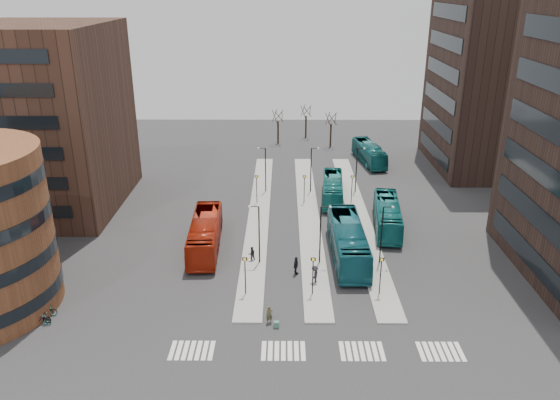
{
  "coord_description": "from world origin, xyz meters",
  "views": [
    {
      "loc": [
        -1.02,
        -30.44,
        26.12
      ],
      "look_at": [
        -1.38,
        22.63,
        5.0
      ],
      "focal_mm": 35.0,
      "sensor_mm": 36.0,
      "label": 1
    }
  ],
  "objects_px": {
    "teal_bus_b": "(333,189)",
    "bicycle_far": "(46,311)",
    "traveller": "(269,315)",
    "bicycle_mid": "(40,318)",
    "teal_bus_d": "(369,153)",
    "commuter_a": "(252,254)",
    "suitcase": "(276,324)",
    "commuter_b": "(296,266)",
    "commuter_c": "(315,275)",
    "teal_bus_a": "(348,241)",
    "red_bus": "(205,234)",
    "teal_bus_c": "(387,215)",
    "bicycle_near": "(40,319)"
  },
  "relations": [
    {
      "from": "red_bus",
      "to": "teal_bus_b",
      "type": "height_order",
      "value": "red_bus"
    },
    {
      "from": "red_bus",
      "to": "commuter_c",
      "type": "xyz_separation_m",
      "value": [
        11.15,
        -7.19,
        -0.8
      ]
    },
    {
      "from": "commuter_c",
      "to": "teal_bus_a",
      "type": "bearing_deg",
      "value": 166.95
    },
    {
      "from": "teal_bus_b",
      "to": "teal_bus_d",
      "type": "xyz_separation_m",
      "value": [
        6.98,
        15.74,
        0.06
      ]
    },
    {
      "from": "commuter_a",
      "to": "suitcase",
      "type": "bearing_deg",
      "value": 84.73
    },
    {
      "from": "teal_bus_d",
      "to": "commuter_a",
      "type": "xyz_separation_m",
      "value": [
        -16.51,
        -32.71,
        -0.74
      ]
    },
    {
      "from": "commuter_a",
      "to": "teal_bus_c",
      "type": "bearing_deg",
      "value": -169.82
    },
    {
      "from": "commuter_b",
      "to": "bicycle_near",
      "type": "bearing_deg",
      "value": 132.66
    },
    {
      "from": "red_bus",
      "to": "teal_bus_d",
      "type": "bearing_deg",
      "value": 51.63
    },
    {
      "from": "teal_bus_a",
      "to": "commuter_c",
      "type": "relative_size",
      "value": 7.3
    },
    {
      "from": "teal_bus_a",
      "to": "teal_bus_c",
      "type": "xyz_separation_m",
      "value": [
        5.3,
        7.23,
        -0.25
      ]
    },
    {
      "from": "commuter_a",
      "to": "bicycle_far",
      "type": "relative_size",
      "value": 0.88
    },
    {
      "from": "traveller",
      "to": "teal_bus_d",
      "type": "bearing_deg",
      "value": 58.81
    },
    {
      "from": "commuter_a",
      "to": "commuter_c",
      "type": "xyz_separation_m",
      "value": [
        6.13,
        -4.35,
        0.1
      ]
    },
    {
      "from": "commuter_b",
      "to": "bicycle_far",
      "type": "xyz_separation_m",
      "value": [
        -21.19,
        -7.31,
        -0.44
      ]
    },
    {
      "from": "red_bus",
      "to": "teal_bus_d",
      "type": "height_order",
      "value": "red_bus"
    },
    {
      "from": "suitcase",
      "to": "bicycle_far",
      "type": "distance_m",
      "value": 19.48
    },
    {
      "from": "suitcase",
      "to": "commuter_c",
      "type": "relative_size",
      "value": 0.3
    },
    {
      "from": "traveller",
      "to": "bicycle_mid",
      "type": "relative_size",
      "value": 0.93
    },
    {
      "from": "commuter_b",
      "to": "bicycle_mid",
      "type": "height_order",
      "value": "commuter_b"
    },
    {
      "from": "commuter_b",
      "to": "commuter_c",
      "type": "distance_m",
      "value": 2.42
    },
    {
      "from": "suitcase",
      "to": "bicycle_mid",
      "type": "relative_size",
      "value": 0.32
    },
    {
      "from": "suitcase",
      "to": "teal_bus_a",
      "type": "relative_size",
      "value": 0.04
    },
    {
      "from": "commuter_b",
      "to": "teal_bus_c",
      "type": "bearing_deg",
      "value": -23.64
    },
    {
      "from": "teal_bus_a",
      "to": "commuter_a",
      "type": "relative_size",
      "value": 8.24
    },
    {
      "from": "red_bus",
      "to": "commuter_a",
      "type": "height_order",
      "value": "red_bus"
    },
    {
      "from": "bicycle_mid",
      "to": "bicycle_far",
      "type": "bearing_deg",
      "value": -3.06
    },
    {
      "from": "teal_bus_d",
      "to": "commuter_a",
      "type": "height_order",
      "value": "teal_bus_d"
    },
    {
      "from": "commuter_a",
      "to": "bicycle_mid",
      "type": "relative_size",
      "value": 0.94
    },
    {
      "from": "teal_bus_a",
      "to": "commuter_b",
      "type": "distance_m",
      "value": 6.46
    },
    {
      "from": "teal_bus_d",
      "to": "bicycle_mid",
      "type": "relative_size",
      "value": 6.5
    },
    {
      "from": "teal_bus_b",
      "to": "commuter_c",
      "type": "xyz_separation_m",
      "value": [
        -3.4,
        -21.32,
        -0.57
      ]
    },
    {
      "from": "commuter_a",
      "to": "commuter_c",
      "type": "bearing_deg",
      "value": 126.37
    },
    {
      "from": "teal_bus_b",
      "to": "commuter_a",
      "type": "height_order",
      "value": "teal_bus_b"
    },
    {
      "from": "teal_bus_c",
      "to": "commuter_c",
      "type": "xyz_separation_m",
      "value": [
        -8.89,
        -12.48,
        -0.68
      ]
    },
    {
      "from": "teal_bus_a",
      "to": "red_bus",
      "type": "bearing_deg",
      "value": 171.96
    },
    {
      "from": "teal_bus_a",
      "to": "commuter_a",
      "type": "bearing_deg",
      "value": -175.26
    },
    {
      "from": "teal_bus_b",
      "to": "bicycle_far",
      "type": "distance_m",
      "value": 37.66
    },
    {
      "from": "red_bus",
      "to": "teal_bus_b",
      "type": "distance_m",
      "value": 20.28
    },
    {
      "from": "red_bus",
      "to": "bicycle_far",
      "type": "relative_size",
      "value": 6.76
    },
    {
      "from": "teal_bus_d",
      "to": "commuter_a",
      "type": "relative_size",
      "value": 6.91
    },
    {
      "from": "teal_bus_a",
      "to": "commuter_b",
      "type": "height_order",
      "value": "teal_bus_a"
    },
    {
      "from": "suitcase",
      "to": "teal_bus_d",
      "type": "relative_size",
      "value": 0.05
    },
    {
      "from": "commuter_b",
      "to": "bicycle_near",
      "type": "relative_size",
      "value": 0.96
    },
    {
      "from": "bicycle_near",
      "to": "bicycle_far",
      "type": "relative_size",
      "value": 1.06
    },
    {
      "from": "bicycle_near",
      "to": "bicycle_mid",
      "type": "xyz_separation_m",
      "value": [
        0.0,
        0.09,
        0.0
      ]
    },
    {
      "from": "bicycle_near",
      "to": "commuter_c",
      "type": "bearing_deg",
      "value": -64.32
    },
    {
      "from": "teal_bus_d",
      "to": "traveller",
      "type": "relative_size",
      "value": 6.99
    },
    {
      "from": "red_bus",
      "to": "teal_bus_d",
      "type": "relative_size",
      "value": 1.11
    },
    {
      "from": "teal_bus_d",
      "to": "traveller",
      "type": "xyz_separation_m",
      "value": [
        -14.45,
        -43.48,
        -0.74
      ]
    }
  ]
}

